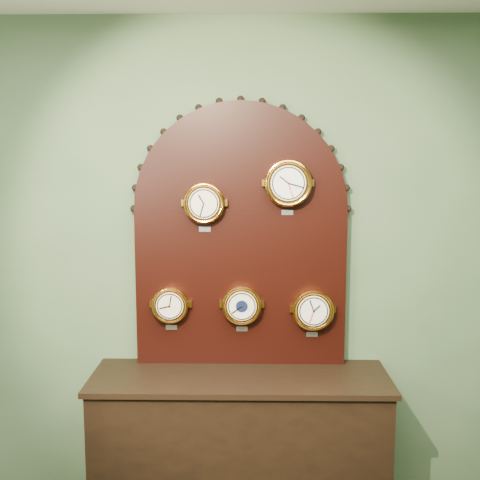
{
  "coord_description": "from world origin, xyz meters",
  "views": [
    {
      "loc": [
        0.05,
        -0.96,
        2.04
      ],
      "look_at": [
        0.0,
        2.25,
        1.58
      ],
      "focal_mm": 45.43,
      "sensor_mm": 36.0,
      "label": 1
    }
  ],
  "objects_px": {
    "roman_clock": "(204,203)",
    "display_board": "(241,227)",
    "tide_clock": "(313,310)",
    "arabic_clock": "(288,183)",
    "hygrometer": "(170,305)",
    "barometer": "(242,305)",
    "shop_counter": "(240,449)"
  },
  "relations": [
    {
      "from": "shop_counter",
      "to": "roman_clock",
      "type": "xyz_separation_m",
      "value": [
        -0.2,
        0.15,
        1.37
      ]
    },
    {
      "from": "roman_clock",
      "to": "display_board",
      "type": "bearing_deg",
      "value": 18.35
    },
    {
      "from": "shop_counter",
      "to": "display_board",
      "type": "height_order",
      "value": "display_board"
    },
    {
      "from": "shop_counter",
      "to": "display_board",
      "type": "xyz_separation_m",
      "value": [
        0.0,
        0.22,
        1.23
      ]
    },
    {
      "from": "barometer",
      "to": "shop_counter",
      "type": "bearing_deg",
      "value": -93.07
    },
    {
      "from": "tide_clock",
      "to": "shop_counter",
      "type": "bearing_deg",
      "value": -159.59
    },
    {
      "from": "display_board",
      "to": "barometer",
      "type": "xyz_separation_m",
      "value": [
        0.01,
        -0.07,
        -0.44
      ]
    },
    {
      "from": "display_board",
      "to": "tide_clock",
      "type": "xyz_separation_m",
      "value": [
        0.41,
        -0.07,
        -0.46
      ]
    },
    {
      "from": "arabic_clock",
      "to": "display_board",
      "type": "bearing_deg",
      "value": 165.58
    },
    {
      "from": "tide_clock",
      "to": "display_board",
      "type": "bearing_deg",
      "value": 170.79
    },
    {
      "from": "display_board",
      "to": "tide_clock",
      "type": "relative_size",
      "value": 5.38
    },
    {
      "from": "arabic_clock",
      "to": "barometer",
      "type": "height_order",
      "value": "arabic_clock"
    },
    {
      "from": "roman_clock",
      "to": "barometer",
      "type": "xyz_separation_m",
      "value": [
        0.21,
        -0.0,
        -0.58
      ]
    },
    {
      "from": "shop_counter",
      "to": "tide_clock",
      "type": "height_order",
      "value": "tide_clock"
    },
    {
      "from": "roman_clock",
      "to": "arabic_clock",
      "type": "relative_size",
      "value": 0.9
    },
    {
      "from": "hygrometer",
      "to": "display_board",
      "type": "bearing_deg",
      "value": 9.43
    },
    {
      "from": "roman_clock",
      "to": "barometer",
      "type": "relative_size",
      "value": 1.01
    },
    {
      "from": "arabic_clock",
      "to": "hygrometer",
      "type": "bearing_deg",
      "value": 179.89
    },
    {
      "from": "display_board",
      "to": "roman_clock",
      "type": "relative_size",
      "value": 5.51
    },
    {
      "from": "roman_clock",
      "to": "arabic_clock",
      "type": "xyz_separation_m",
      "value": [
        0.46,
        -0.0,
        0.11
      ]
    },
    {
      "from": "roman_clock",
      "to": "tide_clock",
      "type": "relative_size",
      "value": 0.98
    },
    {
      "from": "hygrometer",
      "to": "roman_clock",
      "type": "bearing_deg",
      "value": -0.14
    },
    {
      "from": "roman_clock",
      "to": "barometer",
      "type": "bearing_deg",
      "value": -0.02
    },
    {
      "from": "display_board",
      "to": "shop_counter",
      "type": "bearing_deg",
      "value": -90.0
    },
    {
      "from": "barometer",
      "to": "hygrometer",
      "type": "bearing_deg",
      "value": 179.92
    },
    {
      "from": "roman_clock",
      "to": "barometer",
      "type": "height_order",
      "value": "roman_clock"
    },
    {
      "from": "display_board",
      "to": "barometer",
      "type": "height_order",
      "value": "display_board"
    },
    {
      "from": "shop_counter",
      "to": "roman_clock",
      "type": "height_order",
      "value": "roman_clock"
    },
    {
      "from": "arabic_clock",
      "to": "shop_counter",
      "type": "bearing_deg",
      "value": -149.8
    },
    {
      "from": "shop_counter",
      "to": "barometer",
      "type": "relative_size",
      "value": 5.81
    },
    {
      "from": "roman_clock",
      "to": "shop_counter",
      "type": "bearing_deg",
      "value": -37.37
    },
    {
      "from": "hygrometer",
      "to": "tide_clock",
      "type": "xyz_separation_m",
      "value": [
        0.81,
        -0.0,
        -0.03
      ]
    }
  ]
}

